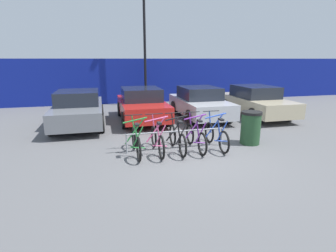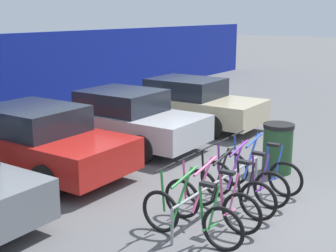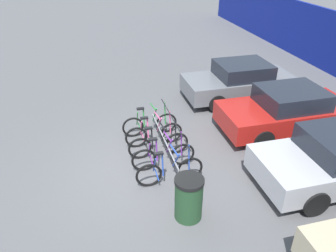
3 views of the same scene
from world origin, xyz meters
The scene contains 14 objects.
ground_plane centered at (0.00, 0.00, 0.00)m, with size 120.00×120.00×0.00m, color #59595B.
hoarding_wall centered at (0.00, 9.50, 1.31)m, with size 36.00×0.16×2.62m, color navy.
bike_rack centered at (-0.44, 0.68, 0.47)m, with size 2.95×0.04×0.57m.
bicycle_green centered at (-1.64, 0.53, 0.38)m, with size 0.68×1.71×1.05m.
bicycle_pink centered at (-1.04, 0.53, 0.38)m, with size 0.68×1.71×1.05m.
bicycle_black centered at (-0.45, 0.53, 0.38)m, with size 0.68×1.71×1.05m.
bicycle_purple centered at (0.11, 0.53, 0.38)m, with size 0.68×1.71×1.05m.
bicycle_blue centered at (0.76, 0.53, 0.38)m, with size 0.68×1.71×1.05m.
car_grey centered at (-3.42, 4.32, 0.69)m, with size 1.91×4.08×1.40m.
car_red centered at (-0.85, 4.70, 0.69)m, with size 1.91×4.11×1.40m.
car_silver centered at (1.74, 4.50, 0.69)m, with size 1.91×4.00×1.40m.
car_beige centered at (4.42, 4.31, 0.69)m, with size 1.91×4.28×1.40m.
lamp_post centered at (-0.03, 8.50, 4.11)m, with size 0.24×0.44×7.49m.
trash_bin centered at (1.96, 0.62, 0.52)m, with size 0.63×0.63×1.03m.
Camera 1 is at (-2.48, -6.41, 2.60)m, focal length 28.00 mm.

